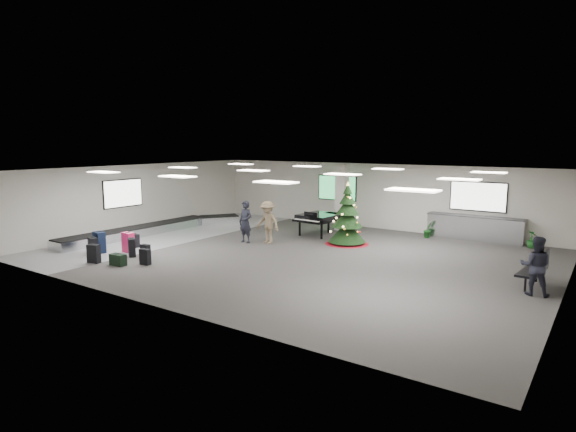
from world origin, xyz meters
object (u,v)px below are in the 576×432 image
Objects in this scene: potted_plant_left at (428,230)px; traveler_b at (268,222)px; christmas_tree at (347,223)px; grand_piano at (319,218)px; service_counter at (474,228)px; potted_plant_right at (532,239)px; traveler_a at (245,222)px; bench at (536,268)px; baggage_carousel at (156,228)px; pink_suitcase at (128,242)px; traveler_bench at (536,266)px.

traveler_b is at bearing -136.19° from potted_plant_left.
potted_plant_left is at bearing 47.70° from traveler_b.
christmas_tree reaches higher than grand_piano.
service_counter reaches higher than potted_plant_right.
potted_plant_right is at bearing 32.06° from traveler_a.
bench is 2.37× the size of potted_plant_right.
traveler_a is (-11.15, 0.11, 0.30)m from bench.
traveler_a reaches higher than bench.
service_counter reaches higher than bench.
service_counter is 9.04m from traveler_b.
traveler_a is at bearing 8.00° from baggage_carousel.
service_counter is 2.24× the size of traveler_b.
baggage_carousel is 3.66× the size of christmas_tree.
service_counter is at bearing 49.16° from pink_suitcase.
traveler_bench is (11.23, -0.94, -0.06)m from traveler_a.
traveler_bench reaches higher than potted_plant_right.
grand_piano is 1.19× the size of traveler_a.
grand_piano reaches higher than baggage_carousel.
grand_piano is 4.92m from potted_plant_left.
potted_plant_left is at bearing 53.73° from christmas_tree.
traveler_b is (-10.30, 0.55, 0.31)m from bench.
traveler_bench is (16.13, -0.25, 0.63)m from baggage_carousel.
bench reaches higher than potted_plant_right.
potted_plant_left is (10.98, 6.14, 0.15)m from baggage_carousel.
traveler_bench is at bearing -64.77° from service_counter.
potted_plant_right is (4.18, 0.28, -0.01)m from potted_plant_left.
traveler_a reaches higher than potted_plant_left.
potted_plant_left is at bearing 44.74° from traveler_a.
service_counter is 5.06× the size of pink_suitcase.
christmas_tree is at bearing 33.69° from traveler_a.
pink_suitcase is 1.09× the size of potted_plant_left.
service_counter reaches higher than potted_plant_left.
traveler_a is (-7.94, -6.04, 0.35)m from service_counter.
pink_suitcase is at bearing -55.45° from baggage_carousel.
potted_plant_right is at bearing 21.47° from grand_piano.
grand_piano reaches higher than pink_suitcase.
service_counter is (12.84, 6.73, 0.33)m from baggage_carousel.
christmas_tree is 2.20m from grand_piano.
service_counter reaches higher than pink_suitcase.
grand_piano is at bearing 153.39° from christmas_tree.
baggage_carousel is 12.13× the size of pink_suitcase.
bench is 5.92m from potted_plant_right.
grand_piano is 2.91× the size of potted_plant_left.
traveler_bench reaches higher than baggage_carousel.
bench is (13.78, 3.89, 0.20)m from pink_suitcase.
potted_plant_right is (6.56, 3.53, -0.55)m from christmas_tree.
traveler_bench is at bearing -22.69° from christmas_tree.
grand_piano is 1.27× the size of traveler_bench.
baggage_carousel is at bearing -144.84° from grand_piano.
grand_piano is (6.64, 3.88, 0.61)m from baggage_carousel.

